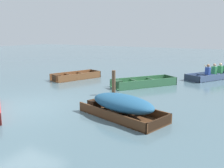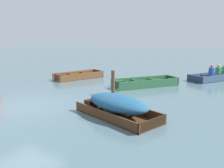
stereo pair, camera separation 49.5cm
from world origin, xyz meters
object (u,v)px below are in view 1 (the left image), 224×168
skiff_green_near_moored (141,83)px  rowboat_slate_blue_with_crew (213,75)px  mooring_post (114,82)px  skiff_wooden_brown_mid_moored (74,77)px  skiff_dark_varnish_far_moored (122,105)px

skiff_green_near_moored → rowboat_slate_blue_with_crew: (2.82, 4.27, 0.09)m
mooring_post → skiff_wooden_brown_mid_moored: bearing=153.2°
skiff_green_near_moored → skiff_dark_varnish_far_moored: size_ratio=1.07×
skiff_green_near_moored → mooring_post: mooring_post is taller
skiff_green_near_moored → rowboat_slate_blue_with_crew: 5.11m
skiff_green_near_moored → mooring_post: (-0.33, -2.27, 0.40)m
skiff_dark_varnish_far_moored → rowboat_slate_blue_with_crew: (1.35, 9.01, -0.17)m
skiff_dark_varnish_far_moored → rowboat_slate_blue_with_crew: 9.11m
skiff_wooden_brown_mid_moored → skiff_dark_varnish_far_moored: (5.79, -4.50, 0.27)m
rowboat_slate_blue_with_crew → skiff_dark_varnish_far_moored: bearing=-98.5°
mooring_post → skiff_dark_varnish_far_moored: bearing=-54.1°
skiff_wooden_brown_mid_moored → rowboat_slate_blue_with_crew: (7.14, 4.51, 0.09)m
mooring_post → rowboat_slate_blue_with_crew: bearing=64.3°
skiff_wooden_brown_mid_moored → skiff_dark_varnish_far_moored: skiff_dark_varnish_far_moored is taller
skiff_green_near_moored → rowboat_slate_blue_with_crew: bearing=56.6°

